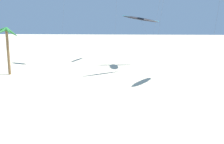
% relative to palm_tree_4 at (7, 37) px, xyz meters
% --- Properties ---
extents(palm_tree_4, '(4.23, 4.23, 7.80)m').
position_rel_palm_tree_4_xyz_m(palm_tree_4, '(0.00, 0.00, 0.00)').
color(palm_tree_4, brown).
rests_on(palm_tree_4, ground).
extents(flying_kite_0, '(7.30, 8.83, 9.95)m').
position_rel_palm_tree_4_xyz_m(flying_kite_0, '(22.09, 10.48, 2.77)').
color(flying_kite_0, black).
rests_on(flying_kite_0, ground).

